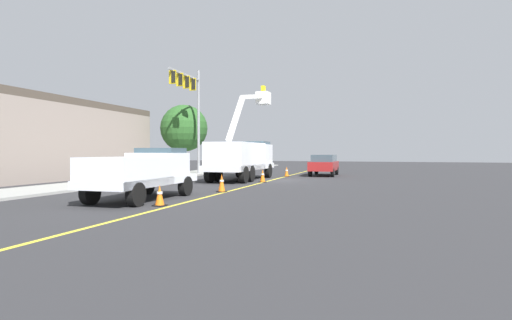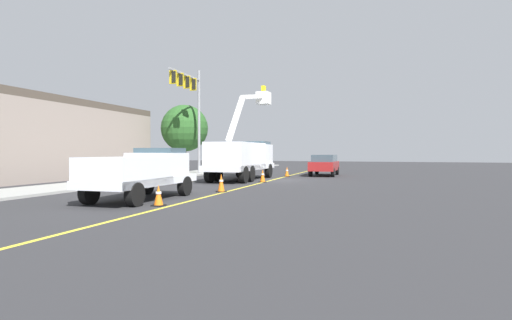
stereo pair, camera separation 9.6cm
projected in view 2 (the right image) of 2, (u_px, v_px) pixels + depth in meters
The scene contains 13 objects.
ground at pixel (272, 180), 27.08m from camera, with size 120.00×120.00×0.00m, color #2D2D30.
sidewalk_far_side at pixel (158, 177), 29.65m from camera, with size 60.00×3.60×0.12m, color #9E9E99.
lane_centre_stripe at pixel (272, 180), 27.08m from camera, with size 50.00×0.16×0.01m, color yellow.
utility_bucket_truck at pixel (243, 156), 27.46m from camera, with size 8.34×3.02×6.74m.
service_pickup_truck at pixel (141, 172), 15.80m from camera, with size 5.72×2.48×2.06m.
passing_minivan at pixel (325, 164), 32.41m from camera, with size 4.91×2.20×1.69m.
traffic_cone_leading at pixel (159, 196), 13.99m from camera, with size 0.40×0.40×0.74m.
traffic_cone_mid_front at pixel (221, 183), 18.95m from camera, with size 0.40×0.40×0.87m.
traffic_cone_mid_rear at pixel (263, 176), 25.15m from camera, with size 0.40×0.40×0.82m.
traffic_cone_trailing at pixel (287, 172), 31.04m from camera, with size 0.40×0.40×0.79m.
traffic_signal_mast at pixel (191, 98), 32.43m from camera, with size 5.13×0.78×8.82m.
commercial_building_backdrop at pixel (19, 139), 28.38m from camera, with size 19.53×10.67×5.59m.
street_tree_right at pixel (185, 128), 36.54m from camera, with size 4.26×4.26×6.22m.
Camera 2 is at (-25.66, -8.63, 1.86)m, focal length 28.17 mm.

